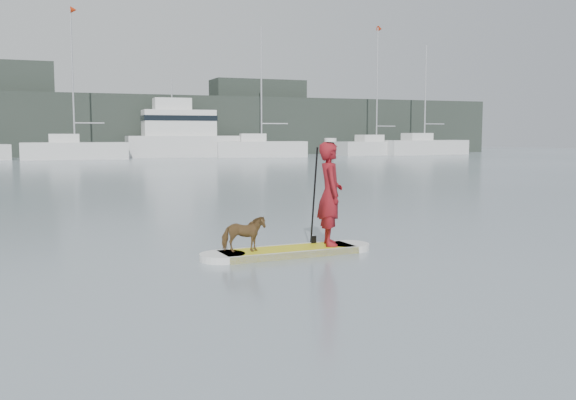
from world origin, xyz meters
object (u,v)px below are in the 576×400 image
object	(u,v)px
paddleboard	(288,252)
motor_yacht_a	(186,135)
sailboat_d	(74,149)
sailboat_g	(424,146)
sailboat_e	(261,148)
sailboat_f	(376,146)
paddler	(330,194)
dog	(244,234)

from	to	relation	value
paddleboard	motor_yacht_a	world-z (taller)	motor_yacht_a
sailboat_d	sailboat_g	bearing A→B (deg)	1.06
sailboat_e	motor_yacht_a	distance (m)	7.22
sailboat_e	sailboat_f	xyz separation A→B (m)	(12.79, 0.80, 0.01)
paddleboard	sailboat_d	bearing A→B (deg)	88.51
sailboat_g	sailboat_f	bearing A→B (deg)	169.14
paddler	dog	size ratio (longest dim) A/B	2.54
dog	sailboat_e	size ratio (longest dim) A/B	0.06
sailboat_d	sailboat_f	bearing A→B (deg)	2.15
sailboat_d	motor_yacht_a	size ratio (longest dim) A/B	1.05
paddler	paddleboard	bearing A→B (deg)	107.97
sailboat_f	sailboat_d	bearing A→B (deg)	174.58
sailboat_e	sailboat_d	bearing A→B (deg)	-168.94
sailboat_d	motor_yacht_a	bearing A→B (deg)	15.84
sailboat_f	motor_yacht_a	size ratio (longest dim) A/B	1.07
dog	sailboat_f	distance (m)	55.91
sailboat_e	sailboat_g	distance (m)	18.21
paddleboard	sailboat_f	xyz separation A→B (m)	(28.46, 47.57, 0.82)
paddleboard	paddler	bearing A→B (deg)	0.00
sailboat_e	sailboat_g	xyz separation A→B (m)	(18.21, 0.24, 0.01)
paddleboard	sailboat_f	bearing A→B (deg)	56.28
motor_yacht_a	sailboat_f	bearing A→B (deg)	-4.17
sailboat_e	motor_yacht_a	size ratio (longest dim) A/B	0.99
dog	sailboat_g	xyz separation A→B (m)	(34.73, 47.05, 0.44)
sailboat_f	sailboat_g	bearing A→B (deg)	-12.42
dog	sailboat_f	size ratio (longest dim) A/B	0.06
sailboat_d	sailboat_g	xyz separation A→B (m)	(34.98, -0.01, -0.03)
paddler	sailboat_g	size ratio (longest dim) A/B	0.17
paddleboard	sailboat_d	size ratio (longest dim) A/B	0.26
sailboat_d	sailboat_g	world-z (taller)	sailboat_d
sailboat_d	motor_yacht_a	distance (m)	10.70
dog	sailboat_g	distance (m)	58.48
sailboat_e	sailboat_g	bearing A→B (deg)	12.67
paddleboard	sailboat_d	distance (m)	47.03
motor_yacht_a	paddler	bearing A→B (deg)	-97.30
paddler	sailboat_e	bearing A→B (deg)	-2.45
paddler	dog	distance (m)	1.83
dog	motor_yacht_a	size ratio (longest dim) A/B	0.06
paddleboard	sailboat_d	world-z (taller)	sailboat_d
paddleboard	dog	world-z (taller)	dog
paddleboard	motor_yacht_a	bearing A→B (deg)	76.71
motor_yacht_a	sailboat_g	bearing A→B (deg)	-4.07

